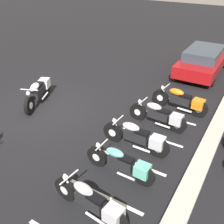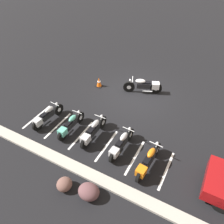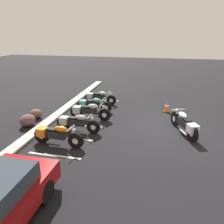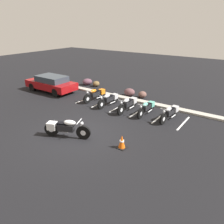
{
  "view_description": "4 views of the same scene",
  "coord_description": "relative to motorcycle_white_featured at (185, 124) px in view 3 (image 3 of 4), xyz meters",
  "views": [
    {
      "loc": [
        6.25,
        6.77,
        5.07
      ],
      "look_at": [
        -0.48,
        2.75,
        0.44
      ],
      "focal_mm": 42.0,
      "sensor_mm": 36.0,
      "label": 1
    },
    {
      "loc": [
        -3.84,
        10.17,
        7.83
      ],
      "look_at": [
        0.26,
        2.56,
        0.5
      ],
      "focal_mm": 35.0,
      "sensor_mm": 36.0,
      "label": 2
    },
    {
      "loc": [
        -9.72,
        0.67,
        4.34
      ],
      "look_at": [
        -0.7,
        2.68,
        0.93
      ],
      "focal_mm": 35.0,
      "sensor_mm": 36.0,
      "label": 3
    },
    {
      "loc": [
        6.94,
        -6.99,
        5.19
      ],
      "look_at": [
        0.39,
        2.42,
        0.48
      ],
      "focal_mm": 35.0,
      "sensor_mm": 36.0,
      "label": 4
    }
  ],
  "objects": [
    {
      "name": "stall_line_3",
      "position": [
        1.36,
        4.87,
        -0.49
      ],
      "size": [
        0.1,
        2.1,
        0.0
      ],
      "primitive_type": "cube",
      "color": "white",
      "rests_on": "ground"
    },
    {
      "name": "parked_bike_3",
      "position": [
        1.95,
        4.9,
        -0.06
      ],
      "size": [
        0.57,
        2.04,
        0.8
      ],
      "rotation": [
        0.0,
        0.0,
        -1.58
      ],
      "color": "black",
      "rests_on": "ground"
    },
    {
      "name": "stall_line_1",
      "position": [
        -1.53,
        4.87,
        -0.49
      ],
      "size": [
        0.1,
        2.1,
        0.0
      ],
      "primitive_type": "cube",
      "color": "white",
      "rests_on": "ground"
    },
    {
      "name": "stall_line_4",
      "position": [
        2.8,
        4.87,
        -0.49
      ],
      "size": [
        0.1,
        2.1,
        0.0
      ],
      "primitive_type": "cube",
      "color": "white",
      "rests_on": "ground"
    },
    {
      "name": "parked_bike_1",
      "position": [
        -0.8,
        4.84,
        -0.05
      ],
      "size": [
        0.59,
        2.11,
        0.83
      ],
      "rotation": [
        0.0,
        0.0,
        -1.63
      ],
      "color": "black",
      "rests_on": "ground"
    },
    {
      "name": "ground",
      "position": [
        0.31,
        0.56,
        -0.49
      ],
      "size": [
        60.0,
        60.0,
        0.0
      ],
      "primitive_type": "plane",
      "color": "black"
    },
    {
      "name": "landscape_rock_2",
      "position": [
        0.29,
        7.54,
        -0.25
      ],
      "size": [
        0.66,
        0.68,
        0.49
      ],
      "primitive_type": "ellipsoid",
      "rotation": [
        0.0,
        0.0,
        1.67
      ],
      "color": "brown",
      "rests_on": "ground"
    },
    {
      "name": "parked_bike_2",
      "position": [
        0.73,
        4.76,
        -0.03
      ],
      "size": [
        0.61,
        2.19,
        0.86
      ],
      "rotation": [
        0.0,
        0.0,
        -1.58
      ],
      "color": "black",
      "rests_on": "ground"
    },
    {
      "name": "parked_bike_0",
      "position": [
        -2.2,
        5.15,
        -0.03
      ],
      "size": [
        0.62,
        2.2,
        0.86
      ],
      "rotation": [
        0.0,
        0.0,
        -1.65
      ],
      "color": "black",
      "rests_on": "ground"
    },
    {
      "name": "concrete_curb",
      "position": [
        0.31,
        6.59,
        -0.43
      ],
      "size": [
        18.0,
        0.5,
        0.12
      ],
      "primitive_type": "cube",
      "color": "#A8A399",
      "rests_on": "ground"
    },
    {
      "name": "stall_line_5",
      "position": [
        4.25,
        4.87,
        -0.49
      ],
      "size": [
        0.1,
        2.1,
        0.0
      ],
      "primitive_type": "cube",
      "color": "white",
      "rests_on": "ground"
    },
    {
      "name": "stall_line_2",
      "position": [
        -0.09,
        4.87,
        -0.49
      ],
      "size": [
        0.1,
        2.1,
        0.0
      ],
      "primitive_type": "cube",
      "color": "white",
      "rests_on": "ground"
    },
    {
      "name": "motorcycle_white_featured",
      "position": [
        0.0,
        0.0,
        0.0
      ],
      "size": [
        2.21,
        1.11,
        0.92
      ],
      "rotation": [
        0.0,
        0.0,
        0.4
      ],
      "color": "black",
      "rests_on": "ground"
    },
    {
      "name": "stall_line_0",
      "position": [
        -2.98,
        4.87,
        -0.49
      ],
      "size": [
        0.1,
        2.1,
        0.0
      ],
      "primitive_type": "cube",
      "color": "white",
      "rests_on": "ground"
    },
    {
      "name": "traffic_cone",
      "position": [
        2.8,
        0.73,
        -0.19
      ],
      "size": [
        0.4,
        0.4,
        0.64
      ],
      "color": "black",
      "rests_on": "ground"
    },
    {
      "name": "parked_bike_4",
      "position": [
        3.41,
        4.94,
        -0.05
      ],
      "size": [
        0.6,
        2.09,
        0.82
      ],
      "rotation": [
        0.0,
        0.0,
        -1.67
      ],
      "color": "black",
      "rests_on": "ground"
    },
    {
      "name": "landscape_rock_1",
      "position": [
        -0.73,
        7.37,
        -0.2
      ],
      "size": [
        0.88,
        0.77,
        0.58
      ],
      "primitive_type": "ellipsoid",
      "rotation": [
        0.0,
        0.0,
        0.08
      ],
      "color": "brown",
      "rests_on": "ground"
    }
  ]
}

